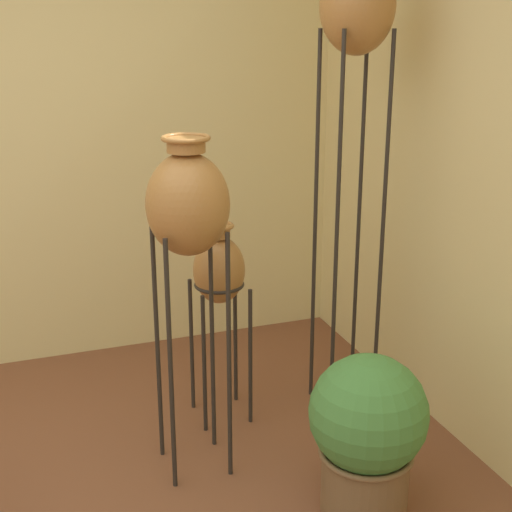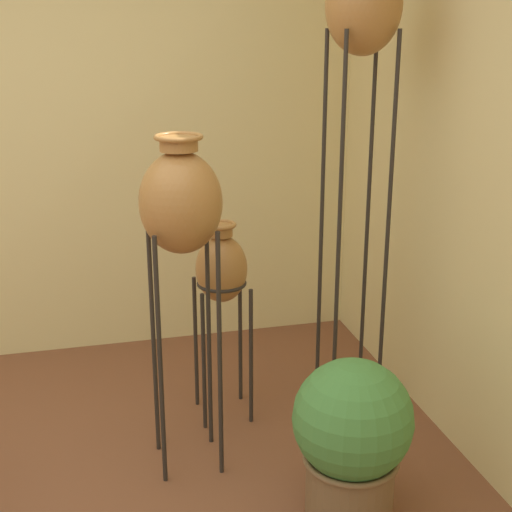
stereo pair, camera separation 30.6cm
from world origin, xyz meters
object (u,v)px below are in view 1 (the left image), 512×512
at_px(vase_stand_medium, 188,208).
at_px(potted_plant, 367,431).
at_px(vase_stand_tall, 357,16).
at_px(vase_stand_short, 219,273).

height_order(vase_stand_medium, potted_plant, vase_stand_medium).
relative_size(vase_stand_tall, vase_stand_short, 2.24).
xyz_separation_m(vase_stand_tall, potted_plant, (-0.31, -0.83, -1.56)).
distance_m(vase_stand_tall, potted_plant, 1.79).
distance_m(vase_stand_medium, potted_plant, 1.14).
bearing_deg(vase_stand_short, potted_plant, -70.35).
relative_size(vase_stand_tall, potted_plant, 3.32).
bearing_deg(vase_stand_medium, vase_stand_tall, 18.13).
bearing_deg(vase_stand_short, vase_stand_medium, -122.51).
xyz_separation_m(vase_stand_tall, vase_stand_short, (-0.63, 0.09, -1.16)).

